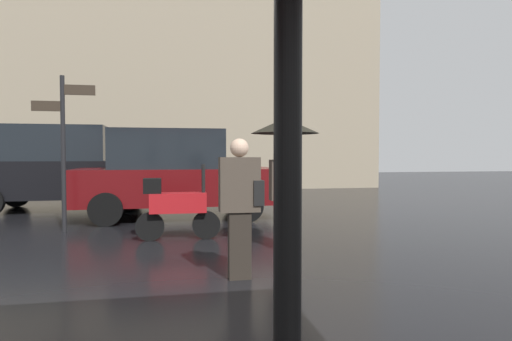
% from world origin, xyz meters
% --- Properties ---
extents(pedestrian_with_umbrella, '(0.99, 0.99, 1.92)m').
position_xyz_m(pedestrian_with_umbrella, '(1.52, 4.00, 1.55)').
color(pedestrian_with_umbrella, '#2A241E').
rests_on(pedestrian_with_umbrella, ground).
extents(pedestrian_with_bag, '(0.49, 0.24, 1.57)m').
position_xyz_m(pedestrian_with_bag, '(0.66, 2.64, 0.89)').
color(pedestrian_with_bag, '#2A241E').
rests_on(pedestrian_with_bag, ground).
extents(parked_scooter, '(1.37, 0.32, 1.23)m').
position_xyz_m(parked_scooter, '(-0.04, 5.04, 0.55)').
color(parked_scooter, black).
rests_on(parked_scooter, ground).
extents(parked_car_left, '(4.49, 2.00, 2.11)m').
position_xyz_m(parked_car_left, '(-2.77, 9.54, 1.05)').
color(parked_car_left, black).
rests_on(parked_car_left, ground).
extents(parked_car_right, '(4.30, 1.86, 1.93)m').
position_xyz_m(parked_car_right, '(-0.04, 7.52, 0.97)').
color(parked_car_right, '#590C0F').
rests_on(parked_car_right, ground).
extents(street_signpost, '(1.08, 0.08, 2.81)m').
position_xyz_m(street_signpost, '(-2.01, 6.22, 1.71)').
color(street_signpost, black).
rests_on(street_signpost, ground).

